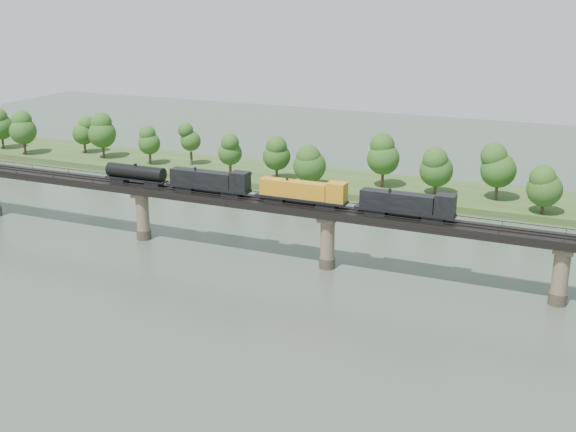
% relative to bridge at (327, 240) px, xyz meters
% --- Properties ---
extents(ground, '(400.00, 400.00, 0.00)m').
position_rel_bridge_xyz_m(ground, '(0.00, -30.00, -5.46)').
color(ground, '#334133').
rests_on(ground, ground).
extents(far_bank, '(300.00, 24.00, 1.60)m').
position_rel_bridge_xyz_m(far_bank, '(0.00, 55.00, -4.66)').
color(far_bank, '#2E491D').
rests_on(far_bank, ground).
extents(bridge, '(236.00, 30.00, 11.50)m').
position_rel_bridge_xyz_m(bridge, '(0.00, 0.00, 0.00)').
color(bridge, '#473A2D').
rests_on(bridge, ground).
extents(bridge_superstructure, '(220.00, 4.90, 0.75)m').
position_rel_bridge_xyz_m(bridge_superstructure, '(0.00, 0.00, 6.33)').
color(bridge_superstructure, black).
rests_on(bridge_superstructure, bridge).
extents(far_treeline, '(289.06, 17.54, 13.60)m').
position_rel_bridge_xyz_m(far_treeline, '(-8.21, 50.52, 3.37)').
color(far_treeline, '#382619').
rests_on(far_treeline, far_bank).
extents(freight_train, '(70.54, 2.75, 4.86)m').
position_rel_bridge_xyz_m(freight_train, '(-11.51, 0.00, 8.36)').
color(freight_train, black).
rests_on(freight_train, bridge).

